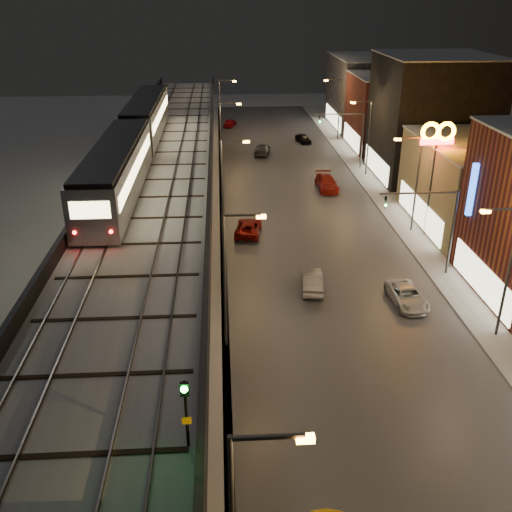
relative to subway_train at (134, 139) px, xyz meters
name	(u,v)px	position (x,y,z in m)	size (l,w,h in m)	color
road_surface	(305,218)	(16.00, 1.25, -8.49)	(17.00, 120.00, 0.06)	#46474D
sidewalk_right	(403,215)	(26.00, 1.25, -8.45)	(4.00, 120.00, 0.14)	#9FA1A8
under_viaduct_pavement	(169,221)	(2.50, 1.25, -8.49)	(11.00, 120.00, 0.06)	#9FA1A8
elevated_viaduct	(162,176)	(2.50, -1.91, -2.90)	(9.00, 100.00, 6.30)	black
viaduct_trackbed	(162,167)	(2.49, -1.78, -2.13)	(8.40, 100.00, 0.32)	#B2B7C1
viaduct_parapet_streetside	(211,161)	(6.85, -1.75, -1.67)	(0.30, 100.00, 1.10)	black
viaduct_parapet_far	(112,163)	(-1.85, -1.75, -1.67)	(0.30, 100.00, 1.10)	black
building_c	(486,185)	(32.49, -1.75, -4.44)	(12.20, 15.20, 8.16)	#847651
building_d	(431,118)	(32.49, 14.25, -1.44)	(12.20, 13.20, 14.16)	black
building_e	(396,112)	(32.49, 28.25, -3.44)	(12.20, 12.20, 10.16)	maroon
building_f	(371,92)	(32.49, 42.25, -2.94)	(12.20, 16.20, 11.16)	#3B3B3F
streetlight_left_1	(229,272)	(8.07, -20.75, -3.28)	(2.57, 0.28, 9.00)	#38383A
streetlight_right_1	(506,265)	(25.23, -20.75, -3.28)	(2.56, 0.28, 9.00)	#38383A
streetlight_left_2	(225,182)	(8.07, -2.75, -3.28)	(2.57, 0.28, 9.00)	#38383A
streetlight_right_2	(414,178)	(25.23, -2.75, -3.28)	(2.56, 0.28, 9.00)	#38383A
streetlight_left_3	(223,135)	(8.07, 15.25, -3.28)	(2.57, 0.28, 9.00)	#38383A
streetlight_right_3	(367,133)	(25.23, 15.25, -3.28)	(2.56, 0.28, 9.00)	#38383A
streetlight_left_4	(221,107)	(8.07, 33.25, -3.28)	(2.57, 0.28, 9.00)	#38383A
streetlight_right_4	(338,105)	(25.23, 33.25, -3.28)	(2.56, 0.28, 9.00)	#38383A
traffic_light_rig_a	(439,222)	(24.34, -11.76, -4.02)	(6.10, 0.34, 7.00)	#38383A
traffic_light_rig_b	(354,133)	(24.34, 18.24, -4.02)	(6.10, 0.34, 7.00)	#38383A
subway_train	(134,139)	(0.00, 0.00, 0.00)	(3.19, 39.04, 3.82)	gray
rail_signal	(185,402)	(6.40, -36.61, 0.02)	(0.31, 0.41, 2.71)	black
car_near_white	(312,281)	(14.40, -13.64, -7.81)	(1.49, 4.26, 1.40)	gray
car_mid_silver	(248,228)	(10.15, -2.57, -7.86)	(2.17, 4.71, 1.31)	maroon
car_mid_dark	(262,150)	(13.52, 25.63, -7.84)	(1.90, 4.67, 1.36)	#393A3C
car_far_white	(230,123)	(9.44, 43.65, -7.87)	(1.53, 3.79, 1.29)	maroon
car_onc_dark	(407,297)	(20.87, -16.31, -7.88)	(2.12, 4.61, 1.28)	silver
car_onc_white	(327,183)	(19.70, 9.99, -7.75)	(2.14, 5.27, 1.53)	maroon
car_onc_red	(303,139)	(20.07, 31.86, -7.88)	(1.49, 3.71, 1.26)	black
sign_mcdonalds	(437,144)	(26.50, -3.68, 0.06)	(3.10, 0.44, 10.47)	#38383A
sign_carwash	(480,198)	(27.00, -12.17, -1.95)	(1.78, 0.35, 9.23)	#38383A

